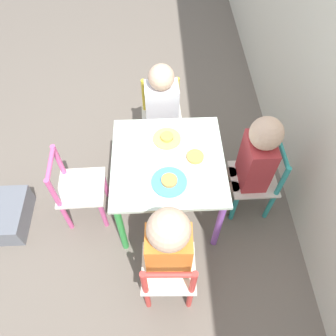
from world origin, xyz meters
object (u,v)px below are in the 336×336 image
chair_pink (78,189)px  child_back (253,160)px  plate_right (169,182)px  plate_left (167,138)px  chair_red (169,274)px  child_left (162,108)px  storage_bin (5,215)px  chair_teal (257,180)px  kids_table (168,168)px  chair_yellow (162,119)px  plate_back (195,158)px  child_right (169,246)px

chair_pink → child_back: size_ratio=0.69×
plate_right → plate_left: (-0.28, 0.00, 0.00)m
chair_red → chair_pink: (-0.50, -0.49, 0.00)m
child_left → storage_bin: (0.52, -0.97, -0.34)m
child_left → storage_bin: child_left is taller
chair_teal → child_left: child_left is taller
kids_table → plate_left: plate_left is taller
chair_teal → child_back: (0.00, -0.06, 0.20)m
chair_yellow → child_left: 0.18m
plate_left → chair_yellow: bearing=-177.1°
child_left → plate_back: 0.48m
child_back → plate_left: (-0.13, -0.45, 0.05)m
kids_table → child_left: bearing=-177.9°
plate_back → plate_left: 0.20m
chair_red → child_left: 0.98m
child_left → plate_back: bearing=-73.0°
chair_teal → child_right: size_ratio=0.69×
chair_red → plate_back: chair_red is taller
plate_right → plate_back: size_ratio=0.89×
chair_pink → child_back: bearing=-90.3°
child_back → child_left: child_back is taller
plate_back → plate_left: (-0.14, -0.14, 0.00)m
kids_table → storage_bin: (0.07, -0.98, -0.34)m
chair_red → child_left: (-0.96, 0.00, 0.17)m
plate_back → chair_yellow: bearing=-162.8°
child_right → plate_right: 0.32m
chair_red → storage_bin: bearing=-22.7°
plate_back → plate_right: bearing=-45.0°
plate_left → chair_pink: bearing=-73.6°
chair_yellow → plate_back: (0.51, 0.16, 0.24)m
child_right → child_back: 0.66m
kids_table → child_right: 0.46m
chair_red → plate_back: bearing=-105.0°
chair_pink → plate_back: chair_pink is taller
chair_pink → child_left: size_ratio=0.73×
chair_red → plate_right: size_ratio=2.95×
plate_back → chair_pink: bearing=-88.9°
chair_red → chair_teal: size_ratio=1.00×
chair_yellow → plate_back: bearing=-75.0°
chair_yellow → plate_left: bearing=-89.2°
plate_back → storage_bin: (0.07, -1.12, -0.42)m
chair_red → child_right: bearing=-90.0°
plate_back → child_back: bearing=90.9°
storage_bin → kids_table: bearing=93.9°
kids_table → chair_teal: 0.54m
chair_pink → child_right: child_right is taller
child_back → child_left: (-0.45, -0.47, -0.03)m
kids_table → chair_teal: (-0.01, 0.51, -0.16)m
chair_pink → plate_left: bearing=-74.9°
chair_teal → plate_right: (0.15, -0.51, 0.24)m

